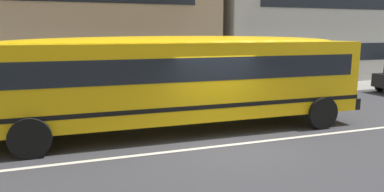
# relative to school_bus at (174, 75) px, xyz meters

# --- Properties ---
(ground_plane) EXTENTS (400.00, 400.00, 0.00)m
(ground_plane) POSITION_rel_school_bus_xyz_m (0.91, -1.99, -1.82)
(ground_plane) COLOR #38383D
(sidewalk_far) EXTENTS (120.00, 3.00, 0.01)m
(sidewalk_far) POSITION_rel_school_bus_xyz_m (0.91, 5.89, -1.81)
(sidewalk_far) COLOR gray
(sidewalk_far) RESTS_ON ground_plane
(lane_centreline) EXTENTS (110.00, 0.16, 0.01)m
(lane_centreline) POSITION_rel_school_bus_xyz_m (0.91, -1.99, -1.81)
(lane_centreline) COLOR silver
(lane_centreline) RESTS_ON ground_plane
(school_bus) EXTENTS (13.71, 3.34, 3.06)m
(school_bus) POSITION_rel_school_bus_xyz_m (0.00, 0.00, 0.00)
(school_bus) COLOR yellow
(school_bus) RESTS_ON ground_plane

